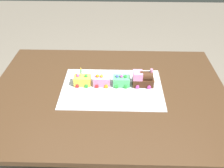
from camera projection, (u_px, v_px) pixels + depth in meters
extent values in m
plane|color=gray|center=(109.00, 166.00, 1.86)|extent=(8.00, 8.00, 0.00)
cube|color=#4C331E|center=(109.00, 93.00, 1.43)|extent=(1.40, 1.00, 0.03)
cube|color=#4C331E|center=(188.00, 96.00, 1.99)|extent=(0.07, 0.07, 0.71)
cube|color=#4C331E|center=(35.00, 94.00, 2.02)|extent=(0.07, 0.07, 0.71)
cube|color=silver|center=(112.00, 88.00, 1.45)|extent=(0.60, 0.40, 0.00)
cube|color=#472816|center=(143.00, 82.00, 1.45)|extent=(0.12, 0.06, 0.05)
cylinder|color=#472816|center=(146.00, 76.00, 1.43)|extent=(0.07, 0.05, 0.05)
cube|color=pink|center=(138.00, 75.00, 1.43)|extent=(0.06, 0.06, 0.04)
cylinder|color=pink|center=(151.00, 71.00, 1.41)|extent=(0.02, 0.02, 0.03)
sphere|color=#F4EFCC|center=(154.00, 81.00, 1.45)|extent=(0.02, 0.02, 0.02)
cylinder|color=red|center=(148.00, 80.00, 1.49)|extent=(0.02, 0.01, 0.02)
cylinder|color=#D84CB2|center=(137.00, 80.00, 1.49)|extent=(0.02, 0.01, 0.02)
cylinder|color=#D84CB2|center=(149.00, 87.00, 1.43)|extent=(0.02, 0.01, 0.02)
cylinder|color=#D84CB2|center=(137.00, 87.00, 1.43)|extent=(0.02, 0.01, 0.02)
cube|color=#59CC7A|center=(121.00, 81.00, 1.45)|extent=(0.10, 0.06, 0.06)
cylinder|color=orange|center=(126.00, 80.00, 1.49)|extent=(0.02, 0.01, 0.02)
cylinder|color=#4C59D8|center=(117.00, 80.00, 1.49)|extent=(0.02, 0.01, 0.02)
cylinder|color=green|center=(126.00, 87.00, 1.43)|extent=(0.02, 0.01, 0.02)
cylinder|color=green|center=(117.00, 87.00, 1.44)|extent=(0.02, 0.01, 0.02)
sphere|color=green|center=(126.00, 76.00, 1.43)|extent=(0.02, 0.02, 0.02)
sphere|color=#4C59D8|center=(117.00, 76.00, 1.43)|extent=(0.02, 0.02, 0.02)
sphere|color=#D84CB2|center=(121.00, 76.00, 1.43)|extent=(0.02, 0.02, 0.02)
cube|color=pink|center=(102.00, 81.00, 1.46)|extent=(0.10, 0.06, 0.06)
cylinder|color=green|center=(107.00, 80.00, 1.50)|extent=(0.02, 0.01, 0.02)
cylinder|color=#D84CB2|center=(98.00, 79.00, 1.50)|extent=(0.02, 0.01, 0.02)
cylinder|color=orange|center=(106.00, 87.00, 1.44)|extent=(0.02, 0.01, 0.02)
cylinder|color=red|center=(97.00, 86.00, 1.44)|extent=(0.02, 0.01, 0.02)
sphere|color=orange|center=(98.00, 76.00, 1.44)|extent=(0.02, 0.02, 0.02)
sphere|color=yellow|center=(102.00, 76.00, 1.44)|extent=(0.02, 0.02, 0.02)
cube|color=#F4E04C|center=(82.00, 80.00, 1.46)|extent=(0.10, 0.06, 0.06)
cylinder|color=red|center=(88.00, 79.00, 1.50)|extent=(0.02, 0.01, 0.02)
cylinder|color=red|center=(79.00, 79.00, 1.50)|extent=(0.02, 0.01, 0.02)
cylinder|color=green|center=(86.00, 86.00, 1.44)|extent=(0.02, 0.01, 0.02)
cylinder|color=red|center=(77.00, 86.00, 1.44)|extent=(0.02, 0.01, 0.02)
sphere|color=green|center=(86.00, 76.00, 1.44)|extent=(0.02, 0.02, 0.02)
sphere|color=#D84CB2|center=(78.00, 76.00, 1.44)|extent=(0.02, 0.02, 0.02)
cylinder|color=#66D872|center=(81.00, 72.00, 1.42)|extent=(0.01, 0.01, 0.04)
cone|color=yellow|center=(81.00, 68.00, 1.41)|extent=(0.01, 0.01, 0.01)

